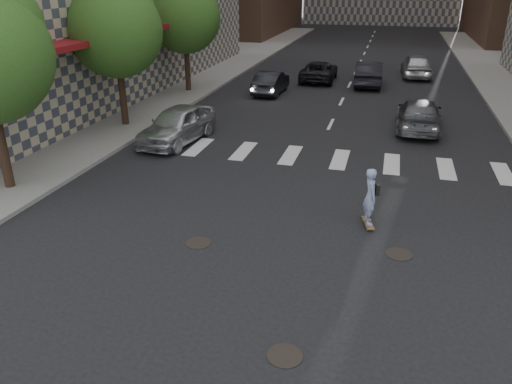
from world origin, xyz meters
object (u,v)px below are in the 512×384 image
traffic_car_b (419,115)px  tree_b (118,26)px  skateboarder (371,196)px  traffic_car_c (319,71)px  traffic_car_e (369,74)px  silver_sedan (177,124)px  traffic_car_a (271,82)px  tree_c (186,13)px  traffic_car_d (417,65)px

traffic_car_b → tree_b: bearing=13.6°
tree_b → traffic_car_b: bearing=12.6°
skateboarder → traffic_car_c: 21.75m
traffic_car_c → traffic_car_e: bearing=166.7°
skateboarder → traffic_car_b: skateboarder is taller
silver_sedan → traffic_car_b: (10.20, 4.70, -0.07)m
traffic_car_e → traffic_car_b: bearing=104.0°
skateboarder → silver_sedan: skateboarder is taller
traffic_car_e → traffic_car_a: bearing=32.9°
tree_c → silver_sedan: 10.93m
silver_sedan → traffic_car_d: size_ratio=0.95×
traffic_car_a → traffic_car_e: traffic_car_e is taller
tree_c → traffic_car_c: (7.26, 5.60, -3.98)m
tree_b → traffic_car_d: bearing=50.8°
silver_sedan → tree_b: bearing=160.7°
silver_sedan → traffic_car_b: size_ratio=0.93×
silver_sedan → traffic_car_c: silver_sedan is taller
tree_c → skateboarder: (11.87, -15.65, -3.72)m
traffic_car_a → traffic_car_e: bearing=-143.8°
skateboarder → traffic_car_e: size_ratio=0.37×
traffic_car_a → traffic_car_b: bearing=146.5°
traffic_car_b → traffic_car_c: size_ratio=1.02×
silver_sedan → traffic_car_d: (10.43, 18.53, 0.04)m
traffic_car_a → traffic_car_d: bearing=-136.8°
tree_c → skateboarder: bearing=-52.8°
silver_sedan → tree_c: bearing=116.3°
traffic_car_a → traffic_car_c: size_ratio=0.87×
traffic_car_c → traffic_car_e: traffic_car_e is taller
traffic_car_a → tree_c: bearing=10.6°
tree_b → traffic_car_d: 22.10m
traffic_car_c → silver_sedan: bearing=74.6°
traffic_car_b → traffic_car_a: bearing=-33.4°
silver_sedan → traffic_car_c: 15.76m
tree_c → traffic_car_d: (13.76, 8.86, -3.82)m
tree_b → traffic_car_c: size_ratio=1.37×
tree_b → skateboarder: bearing=-32.8°
traffic_car_b → traffic_car_d: 13.83m
tree_b → traffic_car_c: tree_b is taller
traffic_car_a → traffic_car_c: (2.26, 4.74, -0.02)m
traffic_car_b → tree_c: bearing=-19.2°
tree_b → silver_sedan: tree_b is taller
skateboarder → traffic_car_a: 17.89m
skateboarder → tree_c: bearing=112.1°
tree_c → traffic_car_b: tree_c is taller
skateboarder → traffic_car_d: bearing=70.5°
traffic_car_b → traffic_car_e: size_ratio=1.02×
silver_sedan → traffic_car_e: traffic_car_e is taller
traffic_car_a → skateboarder: bearing=113.4°
traffic_car_a → tree_b: bearing=61.4°
tree_c → traffic_car_d: tree_c is taller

